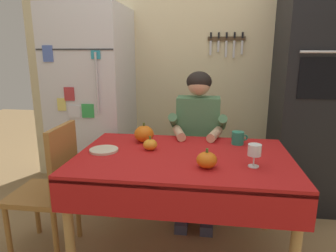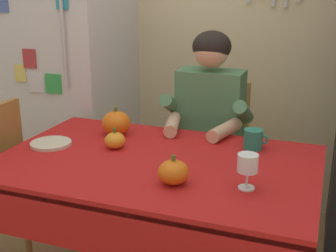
% 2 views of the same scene
% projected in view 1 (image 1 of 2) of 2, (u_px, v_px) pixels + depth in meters
% --- Properties ---
extents(back_wall_assembly, '(3.70, 0.13, 2.60)m').
position_uv_depth(back_wall_assembly, '(200.00, 62.00, 3.02)').
color(back_wall_assembly, beige).
rests_on(back_wall_assembly, ground).
extents(refrigerator, '(0.68, 0.71, 1.80)m').
position_uv_depth(refrigerator, '(94.00, 105.00, 2.87)').
color(refrigerator, silver).
rests_on(refrigerator, ground).
extents(wall_oven, '(0.60, 0.64, 2.10)m').
position_uv_depth(wall_oven, '(312.00, 93.00, 2.61)').
color(wall_oven, black).
rests_on(wall_oven, ground).
extents(dining_table, '(1.40, 0.90, 0.74)m').
position_uv_depth(dining_table, '(183.00, 168.00, 1.96)').
color(dining_table, tan).
rests_on(dining_table, ground).
extents(chair_behind_person, '(0.40, 0.40, 0.93)m').
position_uv_depth(chair_behind_person, '(198.00, 151.00, 2.74)').
color(chair_behind_person, tan).
rests_on(chair_behind_person, ground).
extents(seated_person, '(0.47, 0.55, 1.25)m').
position_uv_depth(seated_person, '(198.00, 133.00, 2.51)').
color(seated_person, '#38384C').
rests_on(seated_person, ground).
extents(chair_left_side, '(0.40, 0.40, 0.93)m').
position_uv_depth(chair_left_side, '(52.00, 184.00, 2.05)').
color(chair_left_side, '#9E6B33').
rests_on(chair_left_side, ground).
extents(coffee_mug, '(0.12, 0.09, 0.09)m').
position_uv_depth(coffee_mug, '(238.00, 138.00, 2.17)').
color(coffee_mug, '#237F66').
rests_on(coffee_mug, dining_table).
extents(wine_glass, '(0.08, 0.08, 0.14)m').
position_uv_depth(wine_glass, '(254.00, 151.00, 1.73)').
color(wine_glass, white).
rests_on(wine_glass, dining_table).
extents(pumpkin_large, '(0.12, 0.12, 0.12)m').
position_uv_depth(pumpkin_large, '(207.00, 160.00, 1.73)').
color(pumpkin_large, orange).
rests_on(pumpkin_large, dining_table).
extents(pumpkin_medium, '(0.15, 0.15, 0.15)m').
position_uv_depth(pumpkin_medium, '(144.00, 134.00, 2.22)').
color(pumpkin_medium, orange).
rests_on(pumpkin_medium, dining_table).
extents(pumpkin_small, '(0.10, 0.10, 0.10)m').
position_uv_depth(pumpkin_small, '(150.00, 144.00, 2.05)').
color(pumpkin_small, orange).
rests_on(pumpkin_small, dining_table).
extents(serving_tray, '(0.19, 0.19, 0.02)m').
position_uv_depth(serving_tray, '(104.00, 150.00, 2.03)').
color(serving_tray, beige).
rests_on(serving_tray, dining_table).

